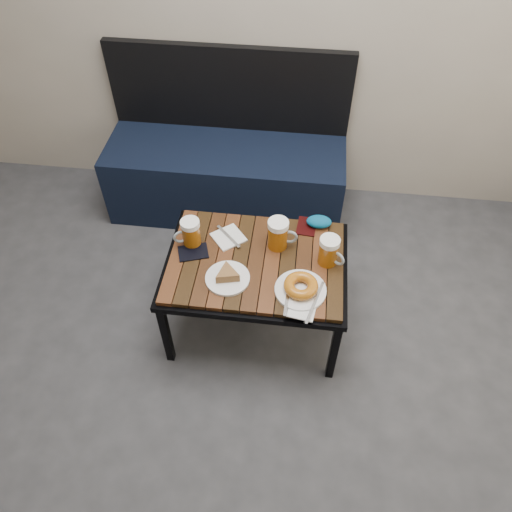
# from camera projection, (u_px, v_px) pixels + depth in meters

# --- Properties ---
(ground) EXTENTS (4.00, 4.00, 0.00)m
(ground) POSITION_uv_depth(u_px,v_px,m) (173.00, 489.00, 2.07)
(ground) COLOR #2D2D30
(ground) RESTS_ON ground
(bench) EXTENTS (1.40, 0.50, 0.95)m
(bench) POSITION_uv_depth(u_px,v_px,m) (227.00, 170.00, 3.04)
(bench) COLOR black
(bench) RESTS_ON ground
(cafe_table) EXTENTS (0.84, 0.62, 0.47)m
(cafe_table) POSITION_uv_depth(u_px,v_px,m) (256.00, 266.00, 2.32)
(cafe_table) COLOR black
(cafe_table) RESTS_ON ground
(beer_mug_left) EXTENTS (0.14, 0.11, 0.14)m
(beer_mug_left) POSITION_uv_depth(u_px,v_px,m) (191.00, 233.00, 2.30)
(beer_mug_left) COLOR #914B0B
(beer_mug_left) RESTS_ON cafe_table
(beer_mug_centre) EXTENTS (0.14, 0.10, 0.15)m
(beer_mug_centre) POSITION_uv_depth(u_px,v_px,m) (279.00, 234.00, 2.29)
(beer_mug_centre) COLOR #914B0B
(beer_mug_centre) RESTS_ON cafe_table
(beer_mug_right) EXTENTS (0.14, 0.12, 0.15)m
(beer_mug_right) POSITION_uv_depth(u_px,v_px,m) (329.00, 251.00, 2.22)
(beer_mug_right) COLOR #914B0B
(beer_mug_right) RESTS_ON cafe_table
(plate_pie) EXTENTS (0.20, 0.20, 0.06)m
(plate_pie) POSITION_uv_depth(u_px,v_px,m) (227.00, 276.00, 2.19)
(plate_pie) COLOR white
(plate_pie) RESTS_ON cafe_table
(plate_bagel) EXTENTS (0.23, 0.29, 0.06)m
(plate_bagel) POSITION_uv_depth(u_px,v_px,m) (301.00, 288.00, 2.15)
(plate_bagel) COLOR white
(plate_bagel) RESTS_ON cafe_table
(napkin_left) EXTENTS (0.19, 0.19, 0.01)m
(napkin_left) POSITION_uv_depth(u_px,v_px,m) (228.00, 237.00, 2.38)
(napkin_left) COLOR white
(napkin_left) RESTS_ON cafe_table
(napkin_right) EXTENTS (0.13, 0.11, 0.01)m
(napkin_right) POSITION_uv_depth(u_px,v_px,m) (302.00, 310.00, 2.09)
(napkin_right) COLOR white
(napkin_right) RESTS_ON cafe_table
(passport_navy) EXTENTS (0.16, 0.14, 0.01)m
(passport_navy) POSITION_uv_depth(u_px,v_px,m) (193.00, 252.00, 2.31)
(passport_navy) COLOR black
(passport_navy) RESTS_ON cafe_table
(passport_burgundy) EXTENTS (0.10, 0.13, 0.01)m
(passport_burgundy) POSITION_uv_depth(u_px,v_px,m) (307.00, 226.00, 2.43)
(passport_burgundy) COLOR black
(passport_burgundy) RESTS_ON cafe_table
(knit_pouch) EXTENTS (0.12, 0.08, 0.05)m
(knit_pouch) POSITION_uv_depth(u_px,v_px,m) (319.00, 222.00, 2.42)
(knit_pouch) COLOR #05468A
(knit_pouch) RESTS_ON cafe_table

